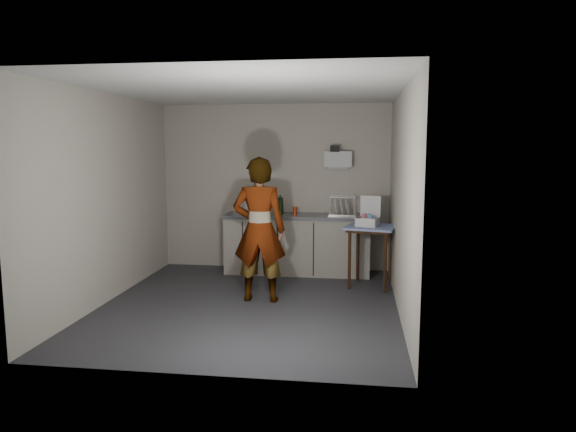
# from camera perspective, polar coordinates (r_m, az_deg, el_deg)

# --- Properties ---
(ground) EXTENTS (4.00, 4.00, 0.00)m
(ground) POSITION_cam_1_polar(r_m,az_deg,el_deg) (6.45, -4.27, -9.79)
(ground) COLOR #2A2A2F
(ground) RESTS_ON ground
(wall_back) EXTENTS (3.60, 0.02, 2.60)m
(wall_back) POSITION_cam_1_polar(r_m,az_deg,el_deg) (8.14, -1.49, 3.20)
(wall_back) COLOR beige
(wall_back) RESTS_ON ground
(wall_right) EXTENTS (0.02, 4.00, 2.60)m
(wall_right) POSITION_cam_1_polar(r_m,az_deg,el_deg) (6.08, 12.37, 1.51)
(wall_right) COLOR beige
(wall_right) RESTS_ON ground
(wall_left) EXTENTS (0.02, 4.00, 2.60)m
(wall_left) POSITION_cam_1_polar(r_m,az_deg,el_deg) (6.79, -19.34, 1.88)
(wall_left) COLOR beige
(wall_left) RESTS_ON ground
(ceiling) EXTENTS (3.60, 4.00, 0.01)m
(ceiling) POSITION_cam_1_polar(r_m,az_deg,el_deg) (6.19, -4.51, 13.78)
(ceiling) COLOR white
(ceiling) RESTS_ON wall_back
(kitchen_counter) EXTENTS (2.24, 0.62, 0.91)m
(kitchen_counter) POSITION_cam_1_polar(r_m,az_deg,el_deg) (7.92, 1.07, -3.30)
(kitchen_counter) COLOR black
(kitchen_counter) RESTS_ON ground
(wall_shelf) EXTENTS (0.42, 0.18, 0.37)m
(wall_shelf) POSITION_cam_1_polar(r_m,az_deg,el_deg) (7.95, 5.59, 6.29)
(wall_shelf) COLOR white
(wall_shelf) RESTS_ON ground
(side_table) EXTENTS (0.80, 0.80, 0.86)m
(side_table) POSITION_cam_1_polar(r_m,az_deg,el_deg) (7.18, 9.24, -1.95)
(side_table) COLOR #381A0C
(side_table) RESTS_ON ground
(standing_man) EXTENTS (0.68, 0.46, 1.82)m
(standing_man) POSITION_cam_1_polar(r_m,az_deg,el_deg) (6.42, -3.21, -1.54)
(standing_man) COLOR #B2A593
(standing_man) RESTS_ON ground
(soap_bottle) EXTENTS (0.14, 0.14, 0.30)m
(soap_bottle) POSITION_cam_1_polar(r_m,az_deg,el_deg) (7.81, -0.88, 1.24)
(soap_bottle) COLOR black
(soap_bottle) RESTS_ON kitchen_counter
(soda_can) EXTENTS (0.06, 0.06, 0.12)m
(soda_can) POSITION_cam_1_polar(r_m,az_deg,el_deg) (7.85, 0.77, 0.60)
(soda_can) COLOR red
(soda_can) RESTS_ON kitchen_counter
(dark_bottle) EXTENTS (0.08, 0.08, 0.26)m
(dark_bottle) POSITION_cam_1_polar(r_m,az_deg,el_deg) (7.84, -0.83, 1.13)
(dark_bottle) COLOR black
(dark_bottle) RESTS_ON kitchen_counter
(paper_towel) EXTENTS (0.15, 0.15, 0.28)m
(paper_towel) POSITION_cam_1_polar(r_m,az_deg,el_deg) (7.88, -4.52, 1.14)
(paper_towel) COLOR black
(paper_towel) RESTS_ON kitchen_counter
(dish_rack) EXTENTS (0.41, 0.31, 0.29)m
(dish_rack) POSITION_cam_1_polar(r_m,az_deg,el_deg) (7.83, 6.00, 0.60)
(dish_rack) COLOR silver
(dish_rack) RESTS_ON kitchen_counter
(bakery_box) EXTENTS (0.36, 0.36, 0.40)m
(bakery_box) POSITION_cam_1_polar(r_m,az_deg,el_deg) (7.15, 8.86, -0.35)
(bakery_box) COLOR white
(bakery_box) RESTS_ON side_table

